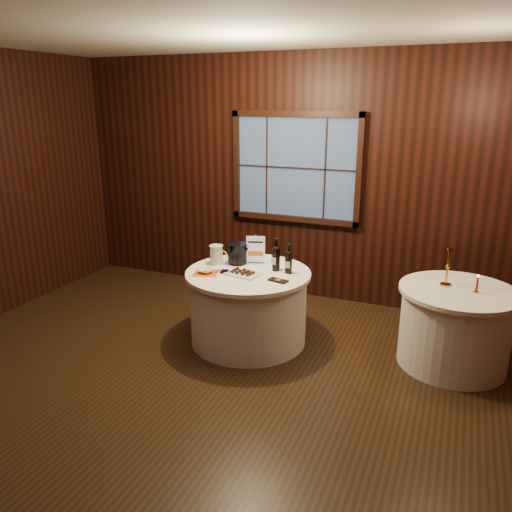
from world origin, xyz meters
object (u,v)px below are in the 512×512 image
at_px(ice_bucket, 237,253).
at_px(chocolate_box, 278,280).
at_px(port_bottle_left, 276,257).
at_px(red_candle, 477,286).
at_px(grape_bunch, 225,272).
at_px(cracker_bowl, 206,271).
at_px(chocolate_plate, 243,273).
at_px(sign_stand, 256,254).
at_px(side_table, 454,327).
at_px(brass_candlestick, 447,272).
at_px(port_bottle_right, 288,261).
at_px(glass_pitcher, 217,255).
at_px(main_table, 248,306).

relative_size(ice_bucket, chocolate_box, 1.17).
relative_size(port_bottle_left, red_candle, 1.99).
height_order(grape_bunch, cracker_bowl, cracker_bowl).
bearing_deg(chocolate_plate, sign_stand, 93.20).
bearing_deg(side_table, chocolate_box, -164.64).
xyz_separation_m(port_bottle_left, chocolate_plate, (-0.25, -0.26, -0.13)).
bearing_deg(grape_bunch, brass_candlestick, 13.56).
distance_m(port_bottle_right, glass_pitcher, 0.80).
bearing_deg(chocolate_plate, side_table, 11.56).
xyz_separation_m(main_table, grape_bunch, (-0.19, -0.15, 0.40)).
height_order(brass_candlestick, red_candle, brass_candlestick).
height_order(port_bottle_right, chocolate_box, port_bottle_right).
distance_m(main_table, chocolate_plate, 0.42).
relative_size(main_table, grape_bunch, 7.28).
bearing_deg(port_bottle_left, ice_bucket, -166.26).
relative_size(side_table, port_bottle_right, 3.54).
relative_size(side_table, chocolate_box, 5.67).
height_order(ice_bucket, red_candle, ice_bucket).
bearing_deg(cracker_bowl, grape_bunch, 16.30).
relative_size(sign_stand, red_candle, 1.86).
height_order(main_table, glass_pitcher, glass_pitcher).
bearing_deg(red_candle, port_bottle_right, -175.22).
xyz_separation_m(main_table, brass_candlestick, (1.88, 0.35, 0.52)).
xyz_separation_m(main_table, side_table, (2.00, 0.30, 0.00)).
bearing_deg(port_bottle_left, grape_bunch, -126.35).
bearing_deg(cracker_bowl, port_bottle_left, 29.58).
height_order(cracker_bowl, brass_candlestick, brass_candlestick).
height_order(main_table, grape_bunch, grape_bunch).
distance_m(brass_candlestick, red_candle, 0.29).
bearing_deg(sign_stand, grape_bunch, -129.88).
xyz_separation_m(main_table, cracker_bowl, (-0.38, -0.20, 0.41)).
height_order(main_table, red_candle, red_candle).
bearing_deg(side_table, ice_bucket, -177.32).
relative_size(main_table, chocolate_box, 6.72).
xyz_separation_m(port_bottle_right, chocolate_box, (-0.01, -0.27, -0.12)).
bearing_deg(cracker_bowl, ice_bucket, 67.40).
bearing_deg(cracker_bowl, side_table, 11.91).
height_order(main_table, chocolate_box, chocolate_box).
height_order(ice_bucket, cracker_bowl, ice_bucket).
bearing_deg(chocolate_box, red_candle, 25.84).
xyz_separation_m(glass_pitcher, red_candle, (2.55, 0.18, -0.04)).
distance_m(sign_stand, port_bottle_right, 0.44).
height_order(port_bottle_right, cracker_bowl, port_bottle_right).
relative_size(side_table, brass_candlestick, 2.89).
bearing_deg(ice_bucket, chocolate_box, -30.07).
height_order(port_bottle_right, chocolate_plate, port_bottle_right).
bearing_deg(glass_pitcher, chocolate_plate, -37.20).
relative_size(main_table, cracker_bowl, 8.49).
xyz_separation_m(sign_stand, brass_candlestick, (1.90, 0.09, 0.03)).
height_order(side_table, chocolate_plate, chocolate_plate).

